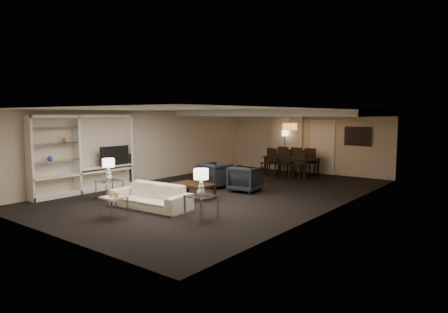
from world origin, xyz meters
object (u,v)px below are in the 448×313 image
television (112,155)px  vase_amber (66,139)px  table_lamp_right (201,182)px  table_lamp_left (109,169)px  chair_fm (299,160)px  chair_nm (282,163)px  vase_blue (50,158)px  chair_fr (312,161)px  coffee_table (194,191)px  marble_table (114,207)px  armchair_left (215,175)px  dining_table (291,166)px  floor_lamp (285,151)px  side_table_left (109,190)px  side_table_right (201,208)px  chair_nl (269,162)px  pendant_light (290,127)px  chair_fl (285,159)px  floor_speaker (131,169)px  chair_nr (297,165)px  armchair_right (245,179)px  sofa (150,196)px

television → vase_amber: size_ratio=6.02×
table_lamp_right → table_lamp_left: bearing=180.0°
chair_fm → television: bearing=60.5°
table_lamp_left → vase_amber: (-1.45, -0.40, 0.80)m
table_lamp_left → chair_nm: (1.78, 6.45, -0.32)m
vase_blue → chair_fr: bearing=66.1°
coffee_table → marble_table: marble_table is taller
armchair_left → dining_table: (0.68, 3.80, -0.04)m
chair_nm → floor_lamp: 1.75m
side_table_left → side_table_right: size_ratio=1.00×
table_lamp_right → television: television is taller
side_table_right → floor_lamp: bearing=106.6°
armchair_left → chair_nl: (0.08, 3.15, 0.13)m
pendant_light → side_table_right: (1.24, -6.29, -1.65)m
chair_nm → chair_fm: (0.00, 1.30, 0.00)m
vase_amber → chair_fr: (3.83, 8.15, -1.12)m
coffee_table → dining_table: bearing=89.2°
pendant_light → chair_fl: 2.24m
pendant_light → chair_nm: 1.45m
television → floor_speaker: television is taller
chair_nr → floor_lamp: size_ratio=0.62×
television → side_table_left: bearing=-129.7°
table_lamp_right → floor_speaker: bearing=158.7°
armchair_left → table_lamp_right: size_ratio=1.44×
armchair_right → coffee_table: bearing=64.4°
table_lamp_left → television: 1.85m
chair_nm → chair_fm: size_ratio=1.00×
chair_fr → floor_lamp: (-1.37, 0.24, 0.32)m
armchair_left → television: bearing=47.4°
marble_table → chair_fm: chair_fm is taller
armchair_right → vase_blue: bearing=42.0°
dining_table → chair_nr: chair_nr is taller
armchair_right → marble_table: bearing=76.0°
side_table_right → floor_speaker: (-4.74, 1.85, 0.26)m
television → dining_table: television is taller
chair_nm → floor_speaker: bearing=-122.2°
vase_amber → chair_nm: (3.23, 6.85, -1.12)m
table_lamp_right → marble_table: bearing=-147.1°
dining_table → coffee_table: bearing=-85.7°
marble_table → side_table_right: bearing=32.9°
pendant_light → chair_nr: (0.22, 0.16, -1.39)m
armchair_left → vase_amber: size_ratio=4.97×
armchair_right → chair_nl: 3.35m
table_lamp_left → floor_speaker: bearing=125.9°
television → chair_nr: 6.52m
chair_fl → table_lamp_right: bearing=105.0°
coffee_table → chair_fr: (0.68, 6.15, 0.32)m
sofa → chair_nm: (0.08, 6.45, 0.22)m
armchair_right → chair_fr: 4.45m
side_table_right → chair_fm: chair_fm is taller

